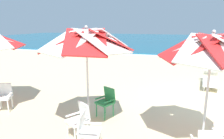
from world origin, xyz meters
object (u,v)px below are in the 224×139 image
(plastic_chair_3, at_px, (87,130))
(plastic_chair_6, at_px, (4,95))
(beach_umbrella_0, at_px, (212,49))
(sun_lounger_1, at_px, (211,80))
(beachgoer_seated, at_px, (201,57))
(plastic_chair_4, at_px, (80,118))
(plastic_chair_5, at_px, (106,100))
(beach_umbrella_1, at_px, (86,41))

(plastic_chair_3, distance_m, plastic_chair_6, 3.59)
(beach_umbrella_0, distance_m, plastic_chair_3, 3.07)
(beach_umbrella_0, xyz_separation_m, plastic_chair_6, (-5.79, 0.32, -1.72))
(sun_lounger_1, distance_m, beachgoer_seated, 6.69)
(beach_umbrella_0, relative_size, plastic_chair_4, 3.00)
(plastic_chair_6, relative_size, sun_lounger_1, 0.39)
(plastic_chair_3, relative_size, beachgoer_seated, 0.94)
(sun_lounger_1, height_order, beachgoer_seated, beachgoer_seated)
(plastic_chair_3, relative_size, plastic_chair_5, 1.00)
(beach_umbrella_0, height_order, sun_lounger_1, beach_umbrella_0)
(beach_umbrella_0, height_order, beachgoer_seated, beach_umbrella_0)
(plastic_chair_5, bearing_deg, sun_lounger_1, 50.60)
(beach_umbrella_0, height_order, plastic_chair_4, beach_umbrella_0)
(plastic_chair_4, relative_size, plastic_chair_5, 1.00)
(plastic_chair_4, height_order, plastic_chair_6, same)
(plastic_chair_6, height_order, beachgoer_seated, beachgoer_seated)
(beach_umbrella_0, distance_m, sun_lounger_1, 5.54)
(plastic_chair_3, distance_m, beachgoer_seated, 13.14)
(plastic_chair_5, xyz_separation_m, beachgoer_seated, (3.77, 10.90, -0.20))
(beach_umbrella_0, bearing_deg, plastic_chair_5, 160.79)
(plastic_chair_6, distance_m, beachgoer_seated, 13.45)
(beach_umbrella_1, xyz_separation_m, plastic_chair_4, (-0.06, -0.39, -1.81))
(plastic_chair_3, height_order, plastic_chair_6, same)
(plastic_chair_5, bearing_deg, beachgoer_seated, 70.92)
(beach_umbrella_1, bearing_deg, plastic_chair_3, -67.92)
(plastic_chair_6, bearing_deg, sun_lounger_1, 35.51)
(plastic_chair_5, bearing_deg, plastic_chair_6, -170.08)
(beach_umbrella_1, relative_size, plastic_chair_3, 3.09)
(plastic_chair_5, relative_size, plastic_chair_6, 1.00)
(beach_umbrella_0, xyz_separation_m, plastic_chair_3, (-2.39, -0.84, -1.72))
(sun_lounger_1, bearing_deg, plastic_chair_3, -119.13)
(beachgoer_seated, bearing_deg, plastic_chair_4, -108.20)
(beach_umbrella_0, bearing_deg, plastic_chair_6, 176.85)
(beach_umbrella_1, distance_m, plastic_chair_6, 3.58)
(beach_umbrella_1, relative_size, plastic_chair_5, 3.09)
(beach_umbrella_1, relative_size, plastic_chair_4, 3.09)
(beach_umbrella_1, xyz_separation_m, beachgoer_seated, (3.95, 11.81, -2.02))
(plastic_chair_3, height_order, plastic_chair_4, same)
(plastic_chair_6, bearing_deg, plastic_chair_3, -18.88)
(plastic_chair_6, distance_m, sun_lounger_1, 8.25)
(beach_umbrella_0, bearing_deg, plastic_chair_4, -171.62)
(beachgoer_seated, bearing_deg, plastic_chair_6, -121.45)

